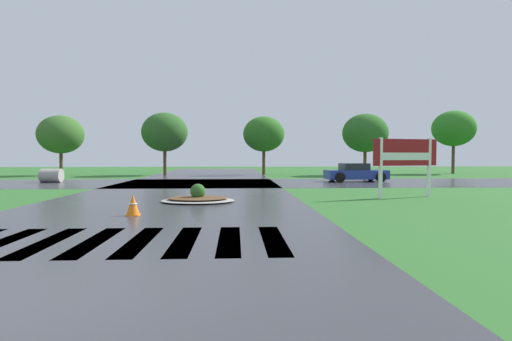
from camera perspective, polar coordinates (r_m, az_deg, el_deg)
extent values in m
cube|color=#2D6628|center=(5.49, -29.70, -17.01)|extent=(120.00, 120.00, 0.10)
cube|color=#35353A|center=(14.92, -12.03, -4.60)|extent=(9.75, 80.00, 0.01)
cube|color=#35353A|center=(26.27, -8.03, -1.72)|extent=(90.00, 8.77, 0.01)
cube|color=white|center=(9.74, -31.51, -8.40)|extent=(0.45, 3.05, 0.01)
cube|color=white|center=(9.35, -26.61, -8.75)|extent=(0.45, 3.05, 0.01)
cube|color=white|center=(9.03, -21.31, -9.05)|extent=(0.45, 3.05, 0.01)
cube|color=white|center=(8.79, -15.66, -9.29)|extent=(0.45, 3.05, 0.01)
cube|color=white|center=(8.64, -9.75, -9.44)|extent=(0.45, 3.05, 0.01)
cube|color=white|center=(8.58, -3.68, -9.50)|extent=(0.45, 3.05, 0.01)
cube|color=white|center=(8.61, 2.40, -9.45)|extent=(0.45, 3.05, 0.01)
cube|color=white|center=(18.91, 22.65, 0.40)|extent=(0.15, 0.15, 2.45)
cube|color=white|center=(17.46, 16.73, 0.34)|extent=(0.15, 0.15, 2.45)
cube|color=maroon|center=(18.15, 19.83, 2.36)|extent=(2.96, 0.87, 1.10)
cube|color=white|center=(18.15, 19.83, 1.84)|extent=(2.26, 0.69, 0.31)
ellipsoid|color=#9E9B93|center=(15.58, -7.98, -4.09)|extent=(2.70, 2.14, 0.12)
ellipsoid|color=brown|center=(15.57, -7.98, -3.76)|extent=(2.21, 1.75, 0.10)
sphere|color=#2D6023|center=(15.55, -7.99, -2.84)|extent=(0.56, 0.56, 0.56)
cube|color=navy|center=(28.41, 13.54, -0.53)|extent=(4.09, 1.93, 0.60)
cube|color=#1E232B|center=(28.35, 13.30, 0.52)|extent=(1.78, 1.60, 0.45)
cylinder|color=black|center=(29.73, 15.44, -0.72)|extent=(0.65, 0.26, 0.64)
cylinder|color=black|center=(28.08, 16.76, -0.90)|extent=(0.65, 0.26, 0.64)
cylinder|color=black|center=(28.84, 10.40, -0.77)|extent=(0.65, 0.26, 0.64)
cylinder|color=black|center=(27.14, 11.46, -0.95)|extent=(0.65, 0.26, 0.64)
cylinder|color=#9E9B93|center=(29.78, -26.27, -0.63)|extent=(1.30, 0.92, 0.88)
cone|color=orange|center=(12.46, -16.52, -4.54)|extent=(0.40, 0.40, 0.62)
torus|color=white|center=(12.46, -16.52, -4.40)|extent=(0.25, 0.25, 0.04)
cube|color=orange|center=(12.50, -16.51, -5.88)|extent=(0.36, 0.36, 0.03)
cylinder|color=#4C3823|center=(39.74, -25.18, 0.96)|extent=(0.28, 0.28, 2.20)
ellipsoid|color=#376426|center=(39.78, -25.23, 4.50)|extent=(3.87, 3.87, 3.29)
cylinder|color=#4C3823|center=(37.42, -12.40, 1.20)|extent=(0.28, 0.28, 2.39)
ellipsoid|color=#2C5C23|center=(37.48, -12.43, 5.17)|extent=(4.01, 4.01, 3.41)
cylinder|color=#4C3823|center=(37.43, 1.07, 1.23)|extent=(0.28, 0.28, 2.36)
ellipsoid|color=#2C6920|center=(37.48, 1.07, 5.02)|extent=(3.72, 3.72, 3.16)
cylinder|color=#4C3823|center=(37.80, 14.72, 1.13)|extent=(0.28, 0.28, 2.32)
ellipsoid|color=#2A6221|center=(37.85, 14.76, 5.00)|extent=(3.98, 3.98, 3.38)
cylinder|color=#4C3823|center=(43.86, 25.43, 1.51)|extent=(0.28, 0.28, 2.92)
ellipsoid|color=#2C7622|center=(43.94, 25.49, 5.23)|extent=(3.98, 3.98, 3.38)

